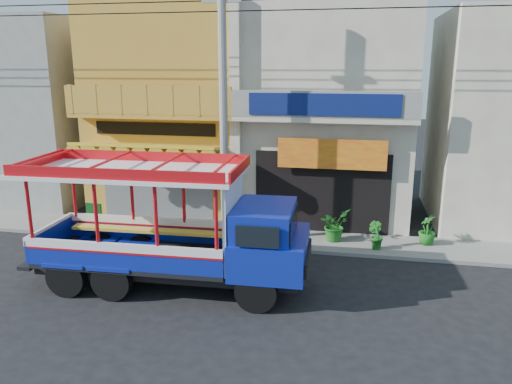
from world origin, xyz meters
TOP-DOWN VIEW (x-y plane):
  - ground at (0.00, 0.00)m, footprint 90.00×90.00m
  - sidewalk at (0.00, 4.00)m, footprint 30.00×2.00m
  - shophouse_left at (-4.00, 7.96)m, footprint 6.00×7.50m
  - shophouse_right at (2.00, 7.96)m, footprint 6.00×6.75m
  - party_pilaster at (-1.00, 4.85)m, footprint 0.35×0.30m
  - filler_building_left at (-11.00, 8.00)m, footprint 6.00×6.00m
  - utility_pole at (-0.85, 3.30)m, footprint 28.00×0.26m
  - songthaew_truck at (-1.09, -0.10)m, footprint 7.44×2.67m
  - green_sign at (-5.90, 3.68)m, footprint 0.60×0.31m
  - potted_plant_a at (2.50, 4.10)m, footprint 1.23×1.26m
  - potted_plant_b at (3.83, 3.57)m, footprint 0.61×0.60m
  - potted_plant_c at (5.47, 4.31)m, footprint 0.60×0.60m

SIDE VIEW (x-z plane):
  - ground at x=0.00m, z-range 0.00..0.00m
  - sidewalk at x=0.00m, z-range 0.00..0.12m
  - green_sign at x=-5.90m, z-range 0.05..0.96m
  - potted_plant_b at x=3.83m, z-range 0.12..0.99m
  - potted_plant_c at x=5.47m, z-range 0.12..1.09m
  - potted_plant_a at x=2.50m, z-range 0.12..1.19m
  - songthaew_truck at x=-1.09m, z-range -0.06..3.38m
  - filler_building_left at x=-11.00m, z-range 0.00..7.60m
  - party_pilaster at x=-1.00m, z-range 0.00..8.00m
  - shophouse_right at x=2.00m, z-range -0.01..8.23m
  - shophouse_left at x=-4.00m, z-range -0.01..8.23m
  - utility_pole at x=-0.85m, z-range 0.53..9.53m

